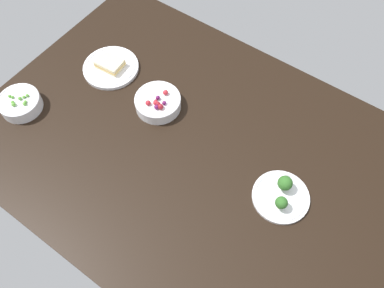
# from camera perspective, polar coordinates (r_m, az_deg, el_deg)

# --- Properties ---
(dining_table) EXTENTS (1.52, 1.08, 0.04)m
(dining_table) POSITION_cam_1_polar(r_m,az_deg,el_deg) (1.38, -0.00, -0.84)
(dining_table) COLOR black
(dining_table) RESTS_ON ground
(plate_broccoli) EXTENTS (0.19, 0.19, 0.07)m
(plate_broccoli) POSITION_cam_1_polar(r_m,az_deg,el_deg) (1.29, 13.07, -7.35)
(plate_broccoli) COLOR silver
(plate_broccoli) RESTS_ON dining_table
(bowl_berries) EXTENTS (0.17, 0.17, 0.07)m
(bowl_berries) POSITION_cam_1_polar(r_m,az_deg,el_deg) (1.44, -5.05, 6.16)
(bowl_berries) COLOR silver
(bowl_berries) RESTS_ON dining_table
(bowl_peas) EXTENTS (0.15, 0.15, 0.06)m
(bowl_peas) POSITION_cam_1_polar(r_m,az_deg,el_deg) (1.56, -24.03, 5.54)
(bowl_peas) COLOR silver
(bowl_peas) RESTS_ON dining_table
(plate_sandwich) EXTENTS (0.22, 0.22, 0.05)m
(plate_sandwich) POSITION_cam_1_polar(r_m,az_deg,el_deg) (1.59, -11.92, 11.11)
(plate_sandwich) COLOR silver
(plate_sandwich) RESTS_ON dining_table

